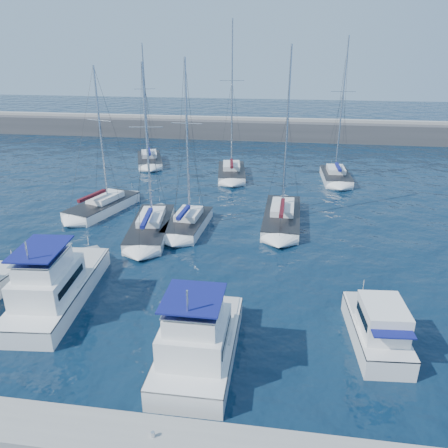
# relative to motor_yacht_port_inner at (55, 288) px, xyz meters

# --- Properties ---
(ground) EXTENTS (220.00, 220.00, 0.00)m
(ground) POSITION_rel_motor_yacht_port_inner_xyz_m (8.98, 1.68, -1.13)
(ground) COLOR black
(ground) RESTS_ON ground
(breakwater) EXTENTS (160.00, 6.00, 4.45)m
(breakwater) POSITION_rel_motor_yacht_port_inner_xyz_m (8.98, 53.68, -0.08)
(breakwater) COLOR #424244
(breakwater) RESTS_ON ground
(dock) EXTENTS (40.00, 2.20, 0.60)m
(dock) POSITION_rel_motor_yacht_port_inner_xyz_m (8.98, -9.32, -0.83)
(dock) COLOR gray
(dock) RESTS_ON ground
(dock_cleat_centre) EXTENTS (0.16, 0.16, 0.25)m
(dock_cleat_centre) POSITION_rel_motor_yacht_port_inner_xyz_m (8.98, -9.32, -0.41)
(dock_cleat_centre) COLOR silver
(dock_cleat_centre) RESTS_ON dock
(motor_yacht_port_inner) EXTENTS (4.25, 10.31, 4.69)m
(motor_yacht_port_inner) POSITION_rel_motor_yacht_port_inner_xyz_m (0.00, 0.00, 0.00)
(motor_yacht_port_inner) COLOR white
(motor_yacht_port_inner) RESTS_ON ground
(motor_yacht_stbd_inner) EXTENTS (3.66, 8.01, 4.69)m
(motor_yacht_stbd_inner) POSITION_rel_motor_yacht_port_inner_xyz_m (9.73, -3.99, 0.00)
(motor_yacht_stbd_inner) COLOR white
(motor_yacht_stbd_inner) RESTS_ON ground
(motor_yacht_stbd_outer) EXTENTS (2.97, 6.32, 3.20)m
(motor_yacht_stbd_outer) POSITION_rel_motor_yacht_port_inner_xyz_m (18.88, -1.29, -0.19)
(motor_yacht_stbd_outer) COLOR white
(motor_yacht_stbd_outer) RESTS_ON ground
(sailboat_mid_a) EXTENTS (5.26, 8.41, 13.62)m
(sailboat_mid_a) POSITION_rel_motor_yacht_port_inner_xyz_m (-3.65, 15.96, -0.62)
(sailboat_mid_a) COLOR white
(sailboat_mid_a) RESTS_ON ground
(sailboat_mid_b) EXTENTS (4.24, 9.32, 14.09)m
(sailboat_mid_b) POSITION_rel_motor_yacht_port_inner_xyz_m (2.48, 11.54, -0.63)
(sailboat_mid_b) COLOR white
(sailboat_mid_b) RESTS_ON ground
(sailboat_mid_c) EXTENTS (3.37, 6.89, 14.41)m
(sailboat_mid_c) POSITION_rel_motor_yacht_port_inner_xyz_m (5.41, 12.82, -0.59)
(sailboat_mid_c) COLOR white
(sailboat_mid_c) RESTS_ON ground
(sailboat_mid_d) EXTENTS (3.35, 9.51, 15.33)m
(sailboat_mid_d) POSITION_rel_motor_yacht_port_inner_xyz_m (13.50, 15.56, -0.62)
(sailboat_mid_d) COLOR white
(sailboat_mid_d) RESTS_ON ground
(sailboat_back_a) EXTENTS (5.36, 8.14, 15.45)m
(sailboat_back_a) POSITION_rel_motor_yacht_port_inner_xyz_m (-4.62, 34.04, -0.60)
(sailboat_back_a) COLOR white
(sailboat_back_a) RESTS_ON ground
(sailboat_back_b) EXTENTS (4.19, 8.09, 17.91)m
(sailboat_back_b) POSITION_rel_motor_yacht_port_inner_xyz_m (7.10, 29.51, -0.57)
(sailboat_back_b) COLOR white
(sailboat_back_b) RESTS_ON ground
(sailboat_back_c) EXTENTS (3.34, 7.12, 16.18)m
(sailboat_back_c) POSITION_rel_motor_yacht_port_inner_xyz_m (19.50, 29.63, -0.58)
(sailboat_back_c) COLOR white
(sailboat_back_c) RESTS_ON ground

